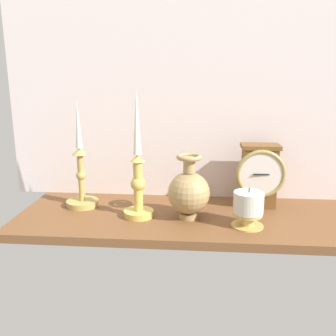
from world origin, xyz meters
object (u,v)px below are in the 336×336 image
Objects in this scene: candlestick_tall_center at (138,178)px; brass_vase_bulbous at (190,192)px; candlestick_tall_left at (81,179)px; mantel_clock at (259,175)px; pillar_candle_front at (248,207)px.

brass_vase_bulbous is at bearing -0.68° from candlestick_tall_center.
mantel_clock is at bearing 4.22° from candlestick_tall_left.
mantel_clock reaches higher than brass_vase_bulbous.
brass_vase_bulbous is (14.70, -0.17, -3.49)cm from candlestick_tall_center.
candlestick_tall_left reaches higher than pillar_candle_front.
brass_vase_bulbous is (33.59, -7.44, -0.72)cm from candlestick_tall_left.
candlestick_tall_center is 31.36cm from pillar_candle_front.
mantel_clock reaches higher than pillar_candle_front.
mantel_clock is 0.59× the size of candlestick_tall_left.
candlestick_tall_left is 0.90× the size of candlestick_tall_center.
brass_vase_bulbous is 1.71× the size of pillar_candle_front.
brass_vase_bulbous is at bearing -12.49° from candlestick_tall_left.
pillar_candle_front is at bearing -13.69° from candlestick_tall_left.
pillar_candle_front is (49.29, -12.00, -3.30)cm from candlestick_tall_left.
brass_vase_bulbous is at bearing 163.80° from pillar_candle_front.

